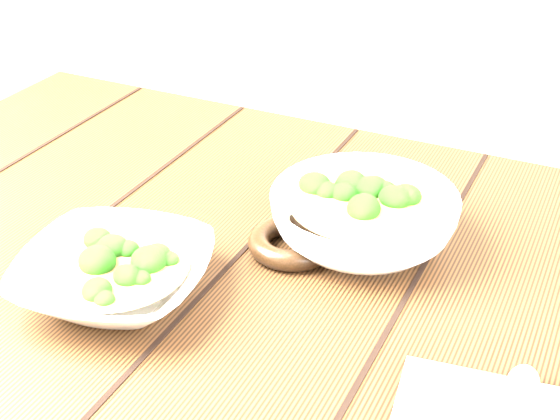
# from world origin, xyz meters

# --- Properties ---
(table) EXTENTS (1.20, 0.80, 0.75)m
(table) POSITION_xyz_m (0.00, 0.00, 0.63)
(table) COLOR #36200F
(table) RESTS_ON ground
(soup_bowl_front) EXTENTS (0.24, 0.24, 0.06)m
(soup_bowl_front) POSITION_xyz_m (-0.10, -0.11, 0.78)
(soup_bowl_front) COLOR silver
(soup_bowl_front) RESTS_ON table
(soup_bowl_back) EXTENTS (0.24, 0.24, 0.08)m
(soup_bowl_back) POSITION_xyz_m (0.10, 0.10, 0.79)
(soup_bowl_back) COLOR silver
(soup_bowl_back) RESTS_ON table
(trivet) EXTENTS (0.11, 0.11, 0.03)m
(trivet) POSITION_xyz_m (0.03, 0.05, 0.76)
(trivet) COLOR black
(trivet) RESTS_ON table
(spoon_left) EXTENTS (0.03, 0.18, 0.01)m
(spoon_left) POSITION_xyz_m (0.32, -0.12, 0.77)
(spoon_left) COLOR #A39F90
(spoon_left) RESTS_ON napkin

